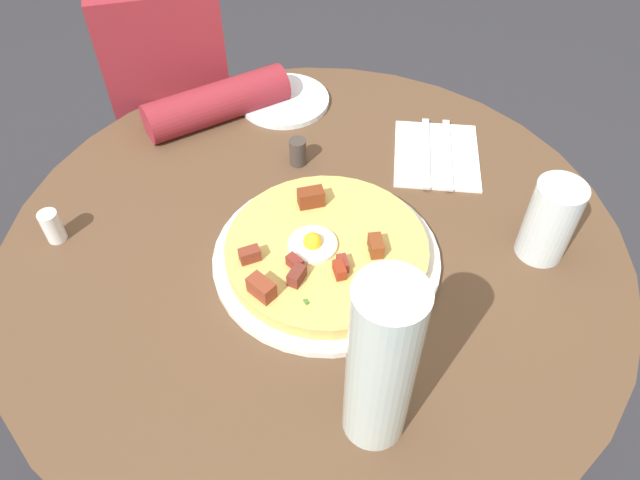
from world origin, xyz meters
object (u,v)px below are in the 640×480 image
object	(u,v)px
water_glass	(550,221)
pepper_shaker	(298,152)
salt_shaker	(52,226)
knife	(448,154)
dining_table	(315,308)
pizza_plate	(327,257)
fork	(426,152)
water_bottle	(385,366)
person_seated	(184,136)
breakfast_pizza	(325,249)
bread_plate	(284,100)

from	to	relation	value
water_glass	pepper_shaker	world-z (taller)	water_glass
water_glass	salt_shaker	bearing A→B (deg)	74.09
knife	salt_shaker	world-z (taller)	salt_shaker
knife	dining_table	bearing A→B (deg)	-44.17
water_glass	pizza_plate	bearing A→B (deg)	79.42
fork	water_glass	bearing A→B (deg)	38.95
knife	water_bottle	size ratio (longest dim) A/B	0.72
dining_table	knife	distance (m)	0.34
salt_shaker	person_seated	bearing A→B (deg)	-21.07
breakfast_pizza	salt_shaker	size ratio (longest dim) A/B	5.56
bread_plate	water_glass	distance (m)	0.53
breakfast_pizza	bread_plate	distance (m)	0.39
dining_table	bread_plate	size ratio (longest dim) A/B	5.53
pizza_plate	bread_plate	distance (m)	0.39
knife	water_bottle	world-z (taller)	water_bottle
pizza_plate	fork	distance (m)	0.29
dining_table	knife	xyz separation A→B (m)	(0.13, -0.26, 0.18)
fork	water_bottle	world-z (taller)	water_bottle
dining_table	breakfast_pizza	xyz separation A→B (m)	(-0.05, -0.01, 0.20)
pizza_plate	bread_plate	world-z (taller)	pizza_plate
fork	pepper_shaker	size ratio (longest dim) A/B	3.88
pizza_plate	fork	size ratio (longest dim) A/B	1.79
pizza_plate	water_glass	xyz separation A→B (m)	(-0.06, -0.30, 0.06)
water_glass	pepper_shaker	distance (m)	0.40
breakfast_pizza	water_glass	distance (m)	0.31
water_glass	salt_shaker	size ratio (longest dim) A/B	2.45
person_seated	pepper_shaker	xyz separation A→B (m)	(-0.42, -0.19, 0.26)
pepper_shaker	person_seated	bearing A→B (deg)	23.96
pizza_plate	knife	xyz separation A→B (m)	(0.17, -0.25, 0.00)
dining_table	knife	world-z (taller)	knife
person_seated	pizza_plate	size ratio (longest dim) A/B	3.52
dining_table	pizza_plate	xyz separation A→B (m)	(-0.04, -0.01, 0.18)
fork	person_seated	bearing A→B (deg)	-118.66
person_seated	dining_table	bearing A→B (deg)	-163.77
breakfast_pizza	fork	world-z (taller)	breakfast_pizza
pepper_shaker	pizza_plate	bearing A→B (deg)	178.21
water_glass	salt_shaker	world-z (taller)	water_glass
water_glass	person_seated	bearing A→B (deg)	34.79
person_seated	pepper_shaker	bearing A→B (deg)	-156.04
pepper_shaker	fork	bearing A→B (deg)	-98.80
pizza_plate	salt_shaker	distance (m)	0.40
dining_table	bread_plate	bearing A→B (deg)	-4.45
breakfast_pizza	salt_shaker	bearing A→B (deg)	69.82
person_seated	fork	xyz separation A→B (m)	(-0.46, -0.40, 0.24)
bread_plate	person_seated	bearing A→B (deg)	38.54
fork	water_glass	world-z (taller)	water_glass
bread_plate	pepper_shaker	size ratio (longest dim) A/B	3.58
person_seated	knife	xyz separation A→B (m)	(-0.47, -0.43, 0.24)
person_seated	knife	world-z (taller)	person_seated
breakfast_pizza	fork	size ratio (longest dim) A/B	1.58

